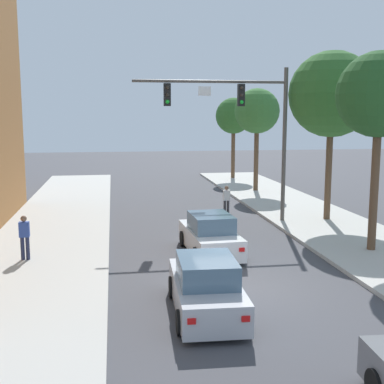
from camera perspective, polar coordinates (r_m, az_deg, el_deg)
ground_plane at (r=16.14m, az=5.15°, el=-10.85°), size 120.00×120.00×0.00m
sidewalk_left at (r=15.91m, az=-18.69°, el=-11.30°), size 5.00×60.00×0.15m
traffic_signal_mast at (r=24.63m, az=5.69°, el=8.67°), size 7.51×0.38×7.50m
car_lead_white at (r=19.75m, az=2.07°, el=-4.97°), size 2.00×4.32×1.60m
car_following_silver at (r=13.98m, az=1.60°, el=-10.82°), size 1.96×4.30×1.60m
pedestrian_sidewalk_left_walker at (r=19.36m, az=-18.43°, el=-4.67°), size 0.36×0.22×1.64m
pedestrian_crossing_road at (r=27.05m, az=3.93°, el=-0.83°), size 0.36×0.22×1.64m
street_tree_nearest at (r=20.55m, az=20.45°, el=10.18°), size 3.25×3.25×7.64m
street_tree_second at (r=26.08m, az=15.53°, el=10.57°), size 4.22×4.22×8.36m
street_tree_third at (r=35.31m, az=7.37°, el=9.01°), size 3.09×3.09×7.05m
street_tree_farthest at (r=42.12m, az=4.72°, el=8.53°), size 2.96×2.96×6.64m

